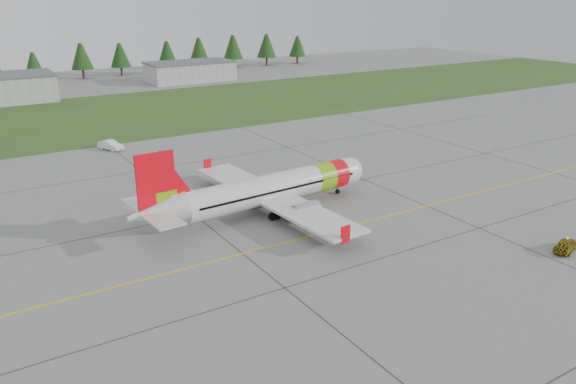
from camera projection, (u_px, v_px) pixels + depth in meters
ground at (412, 249)px, 56.46m from camera, size 320.00×320.00×0.00m
aircraft at (269, 189)px, 65.31m from camera, size 31.11×28.71×9.42m
follow_me_car at (568, 233)px, 55.39m from camera, size 1.68×1.84×3.86m
service_van at (110, 136)px, 91.26m from camera, size 2.14×2.10×4.72m
grass_strip at (147, 111)px, 122.12m from camera, size 320.00×50.00×0.03m
taxi_guideline at (362, 223)px, 62.87m from camera, size 120.00×0.25×0.02m
hangar_east at (190, 72)px, 162.47m from camera, size 24.00×12.00×5.20m
treeline at (84, 62)px, 165.29m from camera, size 160.00×8.00×10.00m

